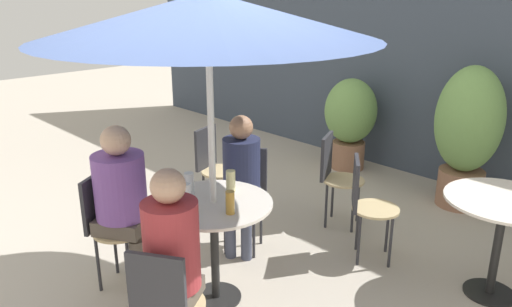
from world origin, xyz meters
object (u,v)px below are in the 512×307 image
at_px(cafe_table_far, 502,219).
at_px(seated_person_2, 173,254).
at_px(beer_glass_2, 186,198).
at_px(potted_plant_1, 468,130).
at_px(bistro_chair_0, 246,188).
at_px(cafe_table_near, 214,222).
at_px(seated_person_1, 123,195).
at_px(beer_glass_1, 189,184).
at_px(bistro_chair_1, 108,220).
at_px(bistro_chair_5, 335,171).
at_px(beer_glass_3, 230,203).
at_px(potted_plant_0, 350,118).
at_px(beer_glass_0, 231,181).
at_px(bistro_chair_3, 365,199).
at_px(bistro_chair_2, 165,302).
at_px(umbrella, 208,16).
at_px(bistro_chair_4, 213,162).
at_px(seated_person_0, 241,173).

distance_m(cafe_table_far, seated_person_2, 2.28).
bearing_deg(beer_glass_2, potted_plant_1, 80.89).
distance_m(bistro_chair_0, potted_plant_1, 2.32).
relative_size(cafe_table_near, seated_person_1, 0.65).
height_order(bistro_chair_0, beer_glass_1, beer_glass_1).
height_order(bistro_chair_1, bistro_chair_5, same).
height_order(beer_glass_3, potted_plant_1, potted_plant_1).
relative_size(bistro_chair_0, seated_person_2, 0.69).
relative_size(seated_person_2, potted_plant_0, 1.12).
distance_m(beer_glass_0, beer_glass_1, 0.29).
distance_m(cafe_table_near, bistro_chair_3, 1.29).
bearing_deg(cafe_table_near, bistro_chair_2, -58.44).
bearing_deg(bistro_chair_3, beer_glass_1, 116.41).
height_order(seated_person_1, umbrella, umbrella).
distance_m(bistro_chair_3, beer_glass_3, 1.31).
height_order(beer_glass_0, potted_plant_1, potted_plant_1).
height_order(cafe_table_near, cafe_table_far, same).
distance_m(bistro_chair_5, umbrella, 2.13).
relative_size(bistro_chair_4, beer_glass_2, 4.44).
bearing_deg(potted_plant_0, beer_glass_1, -75.80).
bearing_deg(beer_glass_0, seated_person_2, -62.28).
xyz_separation_m(cafe_table_near, seated_person_2, (0.36, -0.58, 0.13)).
distance_m(cafe_table_far, beer_glass_1, 2.18).
distance_m(cafe_table_far, beer_glass_3, 1.90).
bearing_deg(beer_glass_3, bistro_chair_5, 103.14).
bearing_deg(beer_glass_3, bistro_chair_2, -72.10).
xyz_separation_m(bistro_chair_2, seated_person_0, (-0.78, 1.27, 0.19)).
xyz_separation_m(bistro_chair_0, potted_plant_1, (0.91, 2.12, 0.28)).
distance_m(bistro_chair_3, umbrella, 1.93).
bearing_deg(seated_person_1, umbrella, -90.00).
bearing_deg(bistro_chair_0, bistro_chair_5, 41.19).
xyz_separation_m(bistro_chair_1, seated_person_1, (0.12, 0.07, 0.21)).
distance_m(bistro_chair_0, beer_glass_2, 1.06).
bearing_deg(seated_person_2, bistro_chair_0, -90.00).
bearing_deg(bistro_chair_1, umbrella, -90.00).
bearing_deg(seated_person_1, bistro_chair_3, -63.26).
bearing_deg(umbrella, bistro_chair_3, 71.95).
height_order(bistro_chair_2, bistro_chair_3, same).
xyz_separation_m(seated_person_1, beer_glass_2, (0.57, 0.14, 0.12)).
xyz_separation_m(bistro_chair_2, beer_glass_0, (-0.49, 0.90, 0.31)).
relative_size(seated_person_1, potted_plant_1, 0.87).
bearing_deg(bistro_chair_1, potted_plant_0, -27.08).
xyz_separation_m(bistro_chair_0, bistro_chair_4, (-0.69, 0.22, 0.00)).
bearing_deg(beer_glass_1, seated_person_1, -138.69).
bearing_deg(seated_person_2, seated_person_0, -90.00).
bearing_deg(bistro_chair_4, bistro_chair_1, -178.96).
bearing_deg(bistro_chair_5, cafe_table_near, 161.74).
height_order(beer_glass_1, potted_plant_0, potted_plant_0).
bearing_deg(potted_plant_1, beer_glass_3, -95.42).
distance_m(cafe_table_near, bistro_chair_1, 0.82).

